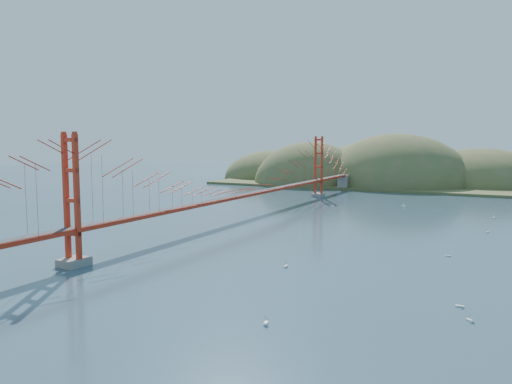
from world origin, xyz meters
The scene contains 12 objects.
ground centered at (0.00, 0.00, 0.00)m, with size 320.00×320.00×0.00m, color #2E495C.
bridge centered at (0.00, 0.18, 7.01)m, with size 2.20×94.40×12.00m.
far_headlands centered at (2.21, 68.52, 0.00)m, with size 84.00×58.00×25.00m.
sailboat_1 centered at (31.30, 16.77, 0.15)m, with size 0.67×0.67×0.70m.
sailboat_0 centered at (16.54, -21.67, 0.15)m, with size 0.48×0.59×0.69m.
sailboat_10 centered at (21.06, -34.55, 0.15)m, with size 0.59×0.62×0.70m.
sailboat_14 centered at (31.13, 4.26, 0.14)m, with size 0.53×0.53×0.59m.
sailboat_2 centered at (31.03, -25.79, 0.15)m, with size 0.55×0.44×0.64m.
sailboat_12 centered at (17.40, 24.06, 0.15)m, with size 0.61×0.54×0.69m.
sailboat_6 centered at (31.83, -28.28, 0.14)m, with size 0.60×0.60×0.63m.
sailboat_3 centered at (6.99, 18.23, 0.14)m, with size 0.51×0.46×0.58m.
sailboat_13 centered at (28.50, -10.80, 0.13)m, with size 0.49×0.43×0.56m.
Camera 1 is at (33.99, -60.35, 11.01)m, focal length 35.00 mm.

